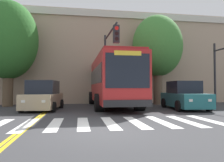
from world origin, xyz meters
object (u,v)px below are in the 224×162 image
object	(u,v)px
car_tan_near_lane	(43,97)
street_tree_curbside_small	(9,40)
car_grey_behind_bus	(91,93)
street_tree_curbside_large	(158,47)
city_bus	(111,81)
traffic_light_overhead	(109,53)
car_teal_far_lane	(184,96)

from	to	relation	value
car_tan_near_lane	street_tree_curbside_small	distance (m)	6.10
car_grey_behind_bus	street_tree_curbside_large	size ratio (longest dim) A/B	0.52
city_bus	street_tree_curbside_small	bearing A→B (deg)	171.62
street_tree_curbside_large	street_tree_curbside_small	world-z (taller)	street_tree_curbside_small
car_grey_behind_bus	traffic_light_overhead	distance (m)	12.34
car_teal_far_lane	street_tree_curbside_large	size ratio (longest dim) A/B	0.57
street_tree_curbside_large	street_tree_curbside_small	size ratio (longest dim) A/B	0.94
car_tan_near_lane	traffic_light_overhead	bearing A→B (deg)	-0.05
city_bus	car_grey_behind_bus	world-z (taller)	city_bus
street_tree_curbside_small	car_teal_far_lane	bearing A→B (deg)	-19.02
city_bus	car_grey_behind_bus	distance (m)	9.98
city_bus	street_tree_curbside_small	world-z (taller)	street_tree_curbside_small
traffic_light_overhead	street_tree_curbside_small	distance (m)	8.08
car_teal_far_lane	car_grey_behind_bus	distance (m)	13.95
car_grey_behind_bus	street_tree_curbside_small	distance (m)	11.89
car_teal_far_lane	street_tree_curbside_small	xyz separation A→B (m)	(-12.14, 4.18, 4.19)
car_tan_near_lane	car_grey_behind_bus	xyz separation A→B (m)	(3.81, 11.97, -0.07)
city_bus	street_tree_curbside_large	xyz separation A→B (m)	(4.29, 1.31, 3.02)
traffic_light_overhead	city_bus	bearing A→B (deg)	78.00
car_tan_near_lane	street_tree_curbside_small	world-z (taller)	street_tree_curbside_small
street_tree_curbside_large	street_tree_curbside_small	bearing A→B (deg)	-179.21
car_grey_behind_bus	traffic_light_overhead	bearing A→B (deg)	-88.00
city_bus	car_tan_near_lane	xyz separation A→B (m)	(-4.67, -2.10, -1.09)
car_teal_far_lane	car_grey_behind_bus	world-z (taller)	car_teal_far_lane
car_teal_far_lane	street_tree_curbside_large	world-z (taller)	street_tree_curbside_large
car_tan_near_lane	car_grey_behind_bus	size ratio (longest dim) A/B	1.09
car_tan_near_lane	car_teal_far_lane	bearing A→B (deg)	-5.92
car_tan_near_lane	car_grey_behind_bus	distance (m)	12.56
traffic_light_overhead	car_tan_near_lane	bearing A→B (deg)	179.95
city_bus	car_teal_far_lane	xyz separation A→B (m)	(4.41, -3.04, -1.11)
traffic_light_overhead	street_tree_curbside_large	distance (m)	5.97
car_grey_behind_bus	street_tree_curbside_small	xyz separation A→B (m)	(-6.86, -8.73, 4.24)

